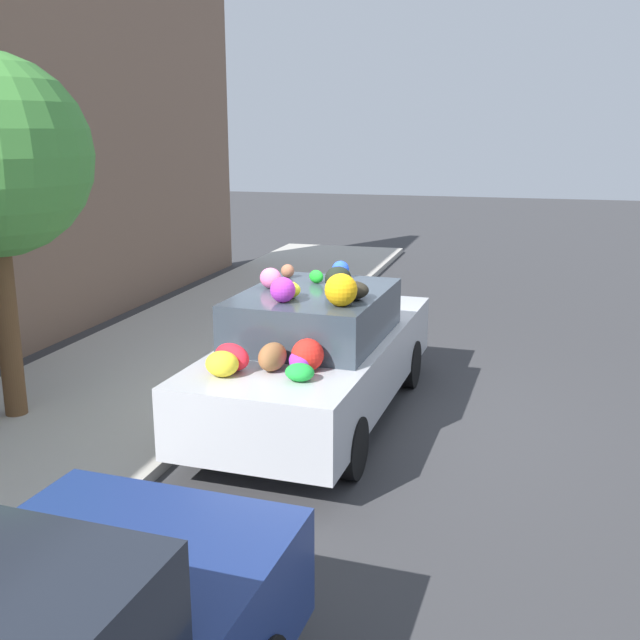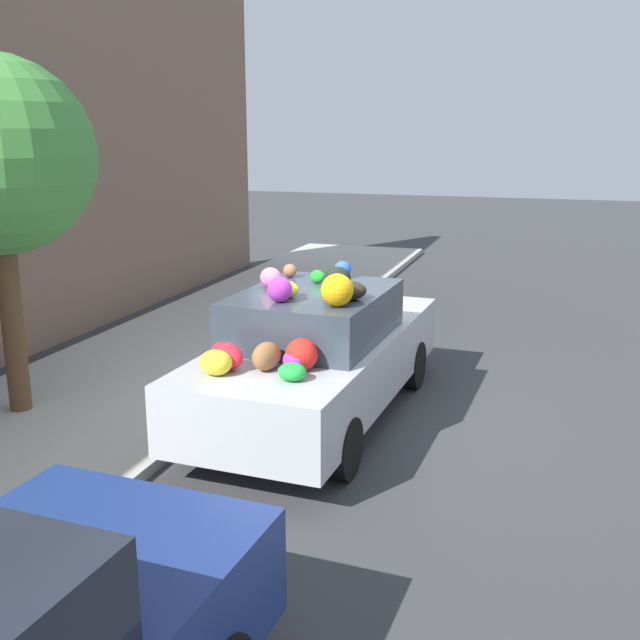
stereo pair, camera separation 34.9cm
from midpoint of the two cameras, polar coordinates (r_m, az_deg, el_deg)
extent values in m
plane|color=#38383A|center=(8.65, 1.44, -7.43)|extent=(60.00, 60.00, 0.00)
cube|color=#B2ADA3|center=(9.70, -14.07, -5.05)|extent=(24.00, 3.20, 0.12)
cylinder|color=brown|center=(8.86, -21.37, 0.00)|extent=(0.24, 0.24, 2.09)
cylinder|color=gold|center=(10.22, -4.29, -1.69)|extent=(0.20, 0.20, 0.55)
sphere|color=gold|center=(10.13, -4.32, 0.13)|extent=(0.18, 0.18, 0.18)
cube|color=#B7BABF|center=(8.44, 1.18, -3.31)|extent=(4.48, 1.86, 0.69)
cube|color=#333D47|center=(8.12, 0.79, 0.42)|extent=(2.05, 1.55, 0.52)
cylinder|color=black|center=(10.02, -0.33, -2.52)|extent=(0.61, 0.21, 0.60)
cylinder|color=black|center=(9.61, 8.21, -3.42)|extent=(0.61, 0.21, 0.60)
cylinder|color=black|center=(7.68, -7.72, -8.04)|extent=(0.61, 0.21, 0.60)
cylinder|color=black|center=(7.13, 3.32, -9.74)|extent=(0.61, 0.21, 0.60)
ellipsoid|color=purple|center=(6.99, -0.64, -3.21)|extent=(0.25, 0.28, 0.21)
ellipsoid|color=black|center=(7.66, 3.56, 2.25)|extent=(0.44, 0.43, 0.18)
ellipsoid|color=red|center=(7.12, -5.75, -2.74)|extent=(0.38, 0.46, 0.26)
ellipsoid|color=#905C35|center=(7.07, -2.68, -2.78)|extent=(0.40, 0.29, 0.27)
ellipsoid|color=yellow|center=(7.72, -1.21, 2.29)|extent=(0.32, 0.31, 0.16)
sphere|color=red|center=(7.04, 0.00, -2.66)|extent=(0.32, 0.32, 0.31)
ellipsoid|color=brown|center=(9.49, 4.98, 1.27)|extent=(0.18, 0.17, 0.16)
ellipsoid|color=pink|center=(9.29, 3.33, 1.62)|extent=(0.28, 0.31, 0.35)
ellipsoid|color=black|center=(8.04, 2.58, 3.15)|extent=(0.33, 0.29, 0.26)
sphere|color=purple|center=(7.52, -1.76, 2.33)|extent=(0.30, 0.30, 0.26)
sphere|color=#E9A40F|center=(7.33, 2.68, 2.28)|extent=(0.35, 0.35, 0.32)
sphere|color=white|center=(8.18, 2.90, 3.02)|extent=(0.20, 0.20, 0.18)
ellipsoid|color=blue|center=(10.17, 1.21, 2.20)|extent=(0.32, 0.33, 0.15)
ellipsoid|color=yellow|center=(7.73, -1.23, 2.35)|extent=(0.27, 0.25, 0.17)
ellipsoid|color=green|center=(6.78, -0.67, -3.99)|extent=(0.26, 0.29, 0.16)
ellipsoid|color=green|center=(8.47, 0.98, 3.33)|extent=(0.19, 0.22, 0.15)
sphere|color=pink|center=(9.74, 0.66, 1.77)|extent=(0.22, 0.22, 0.19)
ellipsoid|color=pink|center=(8.21, -2.56, 3.23)|extent=(0.27, 0.30, 0.23)
sphere|color=#91573E|center=(8.80, -1.18, 3.78)|extent=(0.21, 0.21, 0.16)
sphere|color=blue|center=(8.76, 2.88, 3.86)|extent=(0.26, 0.26, 0.20)
ellipsoid|color=yellow|center=(6.97, -6.53, -3.25)|extent=(0.32, 0.35, 0.24)
sphere|color=purple|center=(9.56, 5.16, 1.53)|extent=(0.22, 0.22, 0.21)
camera|label=1|loc=(0.17, -88.80, 0.31)|focal=42.00mm
camera|label=2|loc=(0.17, 91.20, -0.31)|focal=42.00mm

